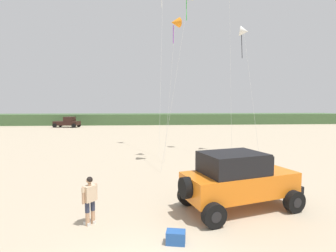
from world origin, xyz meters
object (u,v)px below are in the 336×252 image
Objects in this scene: jeep at (238,179)px; kite_pink_ribbon at (175,23)px; kite_green_box at (244,32)px; cooler_box at (176,237)px; person_watching at (90,198)px; distant_pickup at (68,122)px.

jeep is 13.10m from kite_pink_ribbon.
kite_pink_ribbon reaches higher than jeep.
kite_green_box is 6.48m from kite_pink_ribbon.
cooler_box is 15.46m from kite_pink_ribbon.
jeep is at bearing -81.15° from kite_pink_ribbon.
kite_green_box reaches higher than cooler_box.
distant_pickup is at bearing 108.21° from person_watching.
kite_pink_ribbon is at bearing -159.15° from kite_green_box.
kite_pink_ribbon is (-6.06, -2.31, -0.17)m from kite_green_box.
jeep is 5.57m from person_watching.
cooler_box is at bearing -117.34° from kite_green_box.
kite_pink_ribbon reaches higher than distant_pickup.
jeep is at bearing -111.23° from kite_green_box.
distant_pickup is at bearing 115.49° from jeep.
kite_pink_ribbon reaches higher than cooler_box.
jeep is 3.70m from cooler_box.
person_watching is 42.14m from distant_pickup.
person_watching is (-5.50, -0.88, -0.26)m from jeep.
kite_pink_ribbon is at bearing 68.79° from person_watching.
cooler_box is at bearing -95.96° from kite_pink_ribbon.
distant_pickup reaches higher than cooler_box.
jeep reaches higher than cooler_box.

